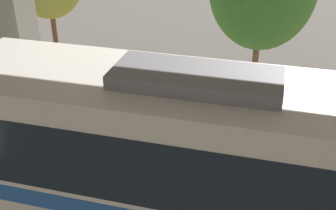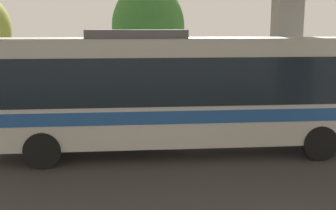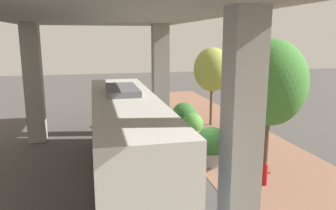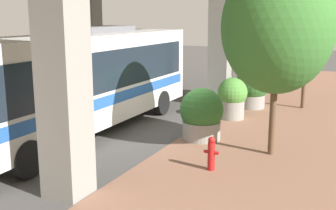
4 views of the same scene
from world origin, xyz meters
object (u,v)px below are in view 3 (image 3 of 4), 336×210
at_px(bus, 126,134).
at_px(street_tree_near, 212,70).
at_px(fire_hydrant, 265,174).
at_px(planter_middle, 184,117).
at_px(planter_front, 211,146).
at_px(planter_back, 192,127).
at_px(street_tree_far, 270,83).

relative_size(bus, street_tree_near, 2.25).
relative_size(fire_hydrant, planter_middle, 0.53).
distance_m(fire_hydrant, planter_front, 2.90).
relative_size(planter_back, street_tree_far, 0.29).
height_order(bus, planter_back, bus).
bearing_deg(planter_middle, bus, 57.41).
bearing_deg(planter_front, fire_hydrant, 116.16).
xyz_separation_m(planter_front, planter_back, (-0.09, -3.17, 0.02)).
bearing_deg(planter_back, street_tree_near, -125.30).
relative_size(fire_hydrant, planter_back, 0.57).
relative_size(street_tree_near, street_tree_far, 0.90).
relative_size(fire_hydrant, street_tree_far, 0.17).
relative_size(bus, planter_middle, 6.44).
height_order(planter_front, planter_back, planter_front).
relative_size(planter_front, planter_middle, 0.98).
xyz_separation_m(fire_hydrant, planter_middle, (1.00, -8.06, 0.40)).
height_order(planter_front, street_tree_far, street_tree_far).
bearing_deg(street_tree_near, planter_middle, 23.30).
bearing_deg(planter_middle, planter_back, 85.64).
relative_size(bus, planter_front, 6.58).
bearing_deg(planter_back, fire_hydrant, 101.56).
bearing_deg(planter_middle, fire_hydrant, 97.07).
distance_m(planter_front, street_tree_near, 7.37).
relative_size(bus, fire_hydrant, 12.20).
bearing_deg(planter_middle, street_tree_far, 109.66).
relative_size(planter_middle, street_tree_near, 0.35).
height_order(planter_back, street_tree_far, street_tree_far).
bearing_deg(planter_back, planter_middle, -94.36).
bearing_deg(street_tree_far, street_tree_near, -89.50).
relative_size(planter_middle, planter_back, 1.07).
height_order(fire_hydrant, street_tree_far, street_tree_far).
bearing_deg(planter_front, planter_middle, -92.79).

